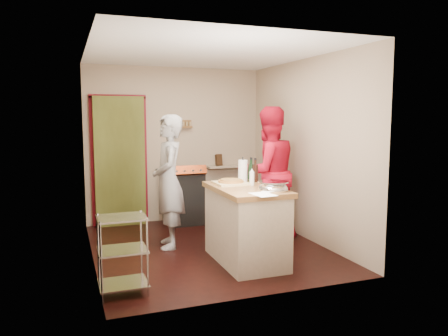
{
  "coord_description": "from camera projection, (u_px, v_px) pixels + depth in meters",
  "views": [
    {
      "loc": [
        -1.78,
        -5.53,
        1.77
      ],
      "look_at": [
        0.24,
        0.0,
        1.08
      ],
      "focal_mm": 35.0,
      "sensor_mm": 36.0,
      "label": 1
    }
  ],
  "objects": [
    {
      "name": "floor",
      "position": [
        207.0,
        247.0,
        5.97
      ],
      "size": [
        3.5,
        3.5,
        0.0
      ],
      "primitive_type": "plane",
      "color": "black",
      "rests_on": "ground"
    },
    {
      "name": "back_wall",
      "position": [
        138.0,
        155.0,
        7.28
      ],
      "size": [
        3.0,
        0.44,
        2.6
      ],
      "color": "gray",
      "rests_on": "ground"
    },
    {
      "name": "left_wall",
      "position": [
        90.0,
        156.0,
        5.31
      ],
      "size": [
        0.04,
        3.5,
        2.6
      ],
      "primitive_type": "cube",
      "color": "gray",
      "rests_on": "ground"
    },
    {
      "name": "right_wall",
      "position": [
        305.0,
        150.0,
        6.33
      ],
      "size": [
        0.04,
        3.5,
        2.6
      ],
      "primitive_type": "cube",
      "color": "gray",
      "rests_on": "ground"
    },
    {
      "name": "ceiling",
      "position": [
        206.0,
        52.0,
        5.67
      ],
      "size": [
        3.0,
        3.5,
        0.02
      ],
      "primitive_type": "cube",
      "color": "white",
      "rests_on": "back_wall"
    },
    {
      "name": "stove",
      "position": [
        184.0,
        197.0,
        7.26
      ],
      "size": [
        0.6,
        0.63,
        1.0
      ],
      "color": "black",
      "rests_on": "ground"
    },
    {
      "name": "wire_shelving",
      "position": [
        122.0,
        251.0,
        4.36
      ],
      "size": [
        0.48,
        0.4,
        0.8
      ],
      "color": "silver",
      "rests_on": "ground"
    },
    {
      "name": "island",
      "position": [
        246.0,
        222.0,
        5.32
      ],
      "size": [
        0.73,
        1.33,
        1.24
      ],
      "color": "beige",
      "rests_on": "ground"
    },
    {
      "name": "person_stripe",
      "position": [
        169.0,
        182.0,
        5.9
      ],
      "size": [
        0.53,
        0.72,
        1.8
      ],
      "primitive_type": "imported",
      "rotation": [
        0.0,
        0.0,
        -1.72
      ],
      "color": "#AEAFB3",
      "rests_on": "ground"
    },
    {
      "name": "person_red",
      "position": [
        268.0,
        173.0,
        6.36
      ],
      "size": [
        0.99,
        0.8,
        1.92
      ],
      "primitive_type": "imported",
      "rotation": [
        0.0,
        0.0,
        3.23
      ],
      "color": "red",
      "rests_on": "ground"
    }
  ]
}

